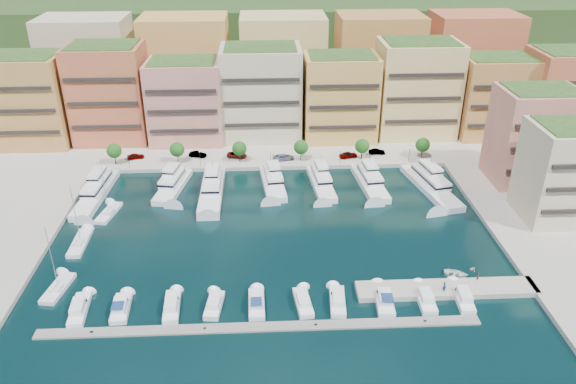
# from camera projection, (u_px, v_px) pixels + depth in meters

# --- Properties ---
(ground) EXTENTS (400.00, 400.00, 0.00)m
(ground) POSITION_uv_depth(u_px,v_px,m) (274.00, 231.00, 117.66)
(ground) COLOR black
(ground) RESTS_ON ground
(north_quay) EXTENTS (220.00, 64.00, 2.00)m
(north_quay) POSITION_uv_depth(u_px,v_px,m) (269.00, 126.00, 172.63)
(north_quay) COLOR #9E998E
(north_quay) RESTS_ON ground
(hillside) EXTENTS (240.00, 40.00, 58.00)m
(hillside) POSITION_uv_depth(u_px,v_px,m) (266.00, 82.00, 215.18)
(hillside) COLOR #253E19
(hillside) RESTS_ON ground
(south_pontoon) EXTENTS (72.00, 2.20, 0.35)m
(south_pontoon) POSITION_uv_depth(u_px,v_px,m) (260.00, 328.00, 90.94)
(south_pontoon) COLOR gray
(south_pontoon) RESTS_ON ground
(finger_pier) EXTENTS (32.00, 5.00, 2.00)m
(finger_pier) POSITION_uv_depth(u_px,v_px,m) (446.00, 291.00, 99.47)
(finger_pier) COLOR #9E998E
(finger_pier) RESTS_ON ground
(apartment_0) EXTENTS (22.00, 16.50, 24.80)m
(apartment_0) POSITION_uv_depth(u_px,v_px,m) (27.00, 100.00, 152.97)
(apartment_0) COLOR #B87943
(apartment_0) RESTS_ON north_quay
(apartment_1) EXTENTS (20.00, 16.50, 26.80)m
(apartment_1) POSITION_uv_depth(u_px,v_px,m) (110.00, 93.00, 155.24)
(apartment_1) COLOR #C55541
(apartment_1) RESTS_ON north_quay
(apartment_2) EXTENTS (20.00, 15.50, 22.80)m
(apartment_2) POSITION_uv_depth(u_px,v_px,m) (186.00, 101.00, 155.30)
(apartment_2) COLOR tan
(apartment_2) RESTS_ON north_quay
(apartment_3) EXTENTS (22.00, 16.50, 25.80)m
(apartment_3) POSITION_uv_depth(u_px,v_px,m) (261.00, 93.00, 157.30)
(apartment_3) COLOR beige
(apartment_3) RESTS_ON north_quay
(apartment_4) EXTENTS (20.00, 15.50, 23.80)m
(apartment_4) POSITION_uv_depth(u_px,v_px,m) (340.00, 97.00, 156.95)
(apartment_4) COLOR tan
(apartment_4) RESTS_ON north_quay
(apartment_5) EXTENTS (22.00, 16.50, 26.80)m
(apartment_5) POSITION_uv_depth(u_px,v_px,m) (416.00, 88.00, 158.99)
(apartment_5) COLOR #DCBD74
(apartment_5) RESTS_ON north_quay
(apartment_6) EXTENTS (20.00, 15.50, 22.80)m
(apartment_6) POSITION_uv_depth(u_px,v_px,m) (494.00, 96.00, 159.10)
(apartment_6) COLOR #B87943
(apartment_6) RESTS_ON north_quay
(apartment_7) EXTENTS (22.00, 16.50, 24.80)m
(apartment_7) POSITION_uv_depth(u_px,v_px,m) (567.00, 94.00, 157.74)
(apartment_7) COLOR #C55541
(apartment_7) RESTS_ON north_quay
(apartment_east_a) EXTENTS (18.00, 14.50, 22.80)m
(apartment_east_a) POSITION_uv_depth(u_px,v_px,m) (533.00, 136.00, 132.42)
(apartment_east_a) COLOR tan
(apartment_east_a) RESTS_ON east_quay
(apartment_east_b) EXTENTS (18.00, 14.50, 20.80)m
(apartment_east_b) POSITION_uv_depth(u_px,v_px,m) (570.00, 172.00, 116.92)
(apartment_east_b) COLOR beige
(apartment_east_b) RESTS_ON east_quay
(backblock_0) EXTENTS (26.00, 18.00, 30.00)m
(backblock_0) POSITION_uv_depth(u_px,v_px,m) (89.00, 67.00, 173.49)
(backblock_0) COLOR beige
(backblock_0) RESTS_ON north_quay
(backblock_1) EXTENTS (26.00, 18.00, 30.00)m
(backblock_1) POSITION_uv_depth(u_px,v_px,m) (187.00, 65.00, 174.80)
(backblock_1) COLOR tan
(backblock_1) RESTS_ON north_quay
(backblock_2) EXTENTS (26.00, 18.00, 30.00)m
(backblock_2) POSITION_uv_depth(u_px,v_px,m) (283.00, 64.00, 176.11)
(backblock_2) COLOR #DCBD74
(backblock_2) RESTS_ON north_quay
(backblock_3) EXTENTS (26.00, 18.00, 30.00)m
(backblock_3) POSITION_uv_depth(u_px,v_px,m) (378.00, 63.00, 177.42)
(backblock_3) COLOR #B87943
(backblock_3) RESTS_ON north_quay
(backblock_4) EXTENTS (26.00, 18.00, 30.00)m
(backblock_4) POSITION_uv_depth(u_px,v_px,m) (471.00, 62.00, 178.73)
(backblock_4) COLOR #C55541
(backblock_4) RESTS_ON north_quay
(tree_0) EXTENTS (3.80, 3.80, 5.65)m
(tree_0) POSITION_uv_depth(u_px,v_px,m) (114.00, 151.00, 143.43)
(tree_0) COLOR #473323
(tree_0) RESTS_ON north_quay
(tree_1) EXTENTS (3.80, 3.80, 5.65)m
(tree_1) POSITION_uv_depth(u_px,v_px,m) (177.00, 150.00, 144.13)
(tree_1) COLOR #473323
(tree_1) RESTS_ON north_quay
(tree_2) EXTENTS (3.80, 3.80, 5.65)m
(tree_2) POSITION_uv_depth(u_px,v_px,m) (239.00, 148.00, 144.83)
(tree_2) COLOR #473323
(tree_2) RESTS_ON north_quay
(tree_3) EXTENTS (3.80, 3.80, 5.65)m
(tree_3) POSITION_uv_depth(u_px,v_px,m) (301.00, 147.00, 145.52)
(tree_3) COLOR #473323
(tree_3) RESTS_ON north_quay
(tree_4) EXTENTS (3.80, 3.80, 5.65)m
(tree_4) POSITION_uv_depth(u_px,v_px,m) (362.00, 146.00, 146.22)
(tree_4) COLOR #473323
(tree_4) RESTS_ON north_quay
(tree_5) EXTENTS (3.80, 3.80, 5.65)m
(tree_5) POSITION_uv_depth(u_px,v_px,m) (423.00, 145.00, 146.92)
(tree_5) COLOR #473323
(tree_5) RESTS_ON north_quay
(lamppost_0) EXTENTS (0.30, 0.30, 4.20)m
(lamppost_0) POSITION_uv_depth(u_px,v_px,m) (128.00, 158.00, 141.99)
(lamppost_0) COLOR black
(lamppost_0) RESTS_ON north_quay
(lamppost_1) EXTENTS (0.30, 0.30, 4.20)m
(lamppost_1) POSITION_uv_depth(u_px,v_px,m) (200.00, 156.00, 142.77)
(lamppost_1) COLOR black
(lamppost_1) RESTS_ON north_quay
(lamppost_2) EXTENTS (0.30, 0.30, 4.20)m
(lamppost_2) POSITION_uv_depth(u_px,v_px,m) (271.00, 155.00, 143.56)
(lamppost_2) COLOR black
(lamppost_2) RESTS_ON north_quay
(lamppost_3) EXTENTS (0.30, 0.30, 4.20)m
(lamppost_3) POSITION_uv_depth(u_px,v_px,m) (340.00, 153.00, 144.34)
(lamppost_3) COLOR black
(lamppost_3) RESTS_ON north_quay
(lamppost_4) EXTENTS (0.30, 0.30, 4.20)m
(lamppost_4) POSITION_uv_depth(u_px,v_px,m) (409.00, 152.00, 145.13)
(lamppost_4) COLOR black
(lamppost_4) RESTS_ON north_quay
(yacht_0) EXTENTS (6.05, 23.77, 7.30)m
(yacht_0) POSITION_uv_depth(u_px,v_px,m) (97.00, 191.00, 131.47)
(yacht_0) COLOR white
(yacht_0) RESTS_ON ground
(yacht_1) EXTENTS (7.74, 18.23, 7.30)m
(yacht_1) POSITION_uv_depth(u_px,v_px,m) (173.00, 184.00, 134.62)
(yacht_1) COLOR white
(yacht_1) RESTS_ON ground
(yacht_2) EXTENTS (5.11, 23.00, 7.30)m
(yacht_2) POSITION_uv_depth(u_px,v_px,m) (212.00, 188.00, 132.87)
(yacht_2) COLOR white
(yacht_2) RESTS_ON ground
(yacht_3) EXTENTS (6.32, 17.53, 7.30)m
(yacht_3) POSITION_uv_depth(u_px,v_px,m) (273.00, 181.00, 135.87)
(yacht_3) COLOR white
(yacht_3) RESTS_ON ground
(yacht_4) EXTENTS (5.94, 18.57, 7.30)m
(yacht_4) POSITION_uv_depth(u_px,v_px,m) (321.00, 182.00, 135.94)
(yacht_4) COLOR white
(yacht_4) RESTS_ON ground
(yacht_5) EXTENTS (6.65, 19.27, 7.30)m
(yacht_5) POSITION_uv_depth(u_px,v_px,m) (370.00, 181.00, 136.19)
(yacht_5) COLOR white
(yacht_5) RESTS_ON ground
(yacht_6) EXTENTS (9.68, 24.49, 7.30)m
(yacht_6) POSITION_uv_depth(u_px,v_px,m) (430.00, 184.00, 134.74)
(yacht_6) COLOR white
(yacht_6) RESTS_ON ground
(cruiser_0) EXTENTS (3.27, 8.77, 2.55)m
(cruiser_0) POSITION_uv_depth(u_px,v_px,m) (79.00, 310.00, 94.15)
(cruiser_0) COLOR white
(cruiser_0) RESTS_ON ground
(cruiser_1) EXTENTS (3.22, 7.66, 2.66)m
(cruiser_1) POSITION_uv_depth(u_px,v_px,m) (121.00, 308.00, 94.44)
(cruiser_1) COLOR white
(cruiser_1) RESTS_ON ground
(cruiser_2) EXTENTS (3.02, 8.38, 2.55)m
(cruiser_2) POSITION_uv_depth(u_px,v_px,m) (172.00, 307.00, 94.83)
(cruiser_2) COLOR white
(cruiser_2) RESTS_ON ground
(cruiser_3) EXTENTS (3.31, 7.28, 2.55)m
(cruiser_3) POSITION_uv_depth(u_px,v_px,m) (214.00, 305.00, 95.15)
(cruiser_3) COLOR white
(cruiser_3) RESTS_ON ground
(cruiser_4) EXTENTS (2.81, 7.84, 2.66)m
(cruiser_4) POSITION_uv_depth(u_px,v_px,m) (257.00, 304.00, 95.43)
(cruiser_4) COLOR white
(cruiser_4) RESTS_ON ground
(cruiser_5) EXTENTS (3.31, 7.82, 2.55)m
(cruiser_5) POSITION_uv_depth(u_px,v_px,m) (303.00, 303.00, 95.81)
(cruiser_5) COLOR white
(cruiser_5) RESTS_ON ground
(cruiser_6) EXTENTS (3.18, 8.09, 2.55)m
(cruiser_6) POSITION_uv_depth(u_px,v_px,m) (338.00, 302.00, 96.06)
(cruiser_6) COLOR white
(cruiser_6) RESTS_ON ground
(cruiser_7) EXTENTS (3.48, 8.57, 2.66)m
(cruiser_7) POSITION_uv_depth(u_px,v_px,m) (384.00, 300.00, 96.38)
(cruiser_7) COLOR white
(cruiser_7) RESTS_ON ground
(cruiser_8) EXTENTS (2.83, 7.99, 2.55)m
(cruiser_8) POSITION_uv_depth(u_px,v_px,m) (425.00, 299.00, 96.73)
(cruiser_8) COLOR white
(cruiser_8) RESTS_ON ground
(cruiser_9) EXTENTS (3.11, 8.45, 2.55)m
(cruiser_9) POSITION_uv_depth(u_px,v_px,m) (463.00, 298.00, 97.01)
(cruiser_9) COLOR white
(cruiser_9) RESTS_ON ground
(sailboat_0) EXTENTS (4.24, 9.07, 13.20)m
(sailboat_0) POSITION_uv_depth(u_px,v_px,m) (58.00, 289.00, 99.57)
(sailboat_0) COLOR white
(sailboat_0) RESTS_ON ground
(sailboat_1) EXTENTS (2.88, 10.22, 13.20)m
(sailboat_1) POSITION_uv_depth(u_px,v_px,m) (80.00, 244.00, 112.79)
(sailboat_1) COLOR white
(sailboat_1) RESTS_ON ground
(sailboat_2) EXTENTS (4.50, 9.46, 13.20)m
(sailboat_2) POSITION_uv_depth(u_px,v_px,m) (109.00, 213.00, 123.66)
(sailboat_2) COLOR white
(sailboat_2) RESTS_ON ground
(tender_3) EXTENTS (1.74, 1.65, 0.72)m
(tender_3) POSITION_uv_depth(u_px,v_px,m) (472.00, 269.00, 104.98)
(tender_3) COLOR beige
(tender_3) RESTS_ON ground
(tender_2) EXTENTS (5.16, 4.39, 0.91)m
(tender_2) POSITION_uv_depth(u_px,v_px,m) (456.00, 274.00, 103.45)
(tender_2) COLOR white
(tender_2) RESTS_ON ground
(car_0) EXTENTS (4.69, 2.87, 1.49)m
(car_0) POSITION_uv_depth(u_px,v_px,m) (136.00, 156.00, 147.89)
(car_0) COLOR gray
(car_0) RESTS_ON north_quay
(car_1) EXTENTS (4.83, 2.61, 1.51)m
(car_1) POSITION_uv_depth(u_px,v_px,m) (198.00, 154.00, 148.92)
(car_1) COLOR gray
(car_1) RESTS_ON north_quay
(car_2) EXTENTS (5.61, 3.35, 1.46)m
(car_2) POSITION_uv_depth(u_px,v_px,m) (237.00, 155.00, 148.69)
(car_2) COLOR gray
(car_2) RESTS_ON north_quay
(car_3) EXTENTS (5.97, 3.43, 1.63)m
(car_3) POSITION_uv_depth(u_px,v_px,m) (283.00, 157.00, 147.15)
(car_3) COLOR gray
(car_3) RESTS_ON north_quay
(car_4) EXTENTS (5.18, 3.19, 1.65)m
(car_4) POSITION_uv_depth(u_px,v_px,m) (348.00, 155.00, 148.49)
(car_4) COLOR gray
(car_4) RESTS_ON north_quay
(car_5) EXTENTS (4.36, 1.65, 1.42)m
(car_5) POSITION_uv_depth(u_px,v_px,m) (377.00, 152.00, 150.61)
(car_5) COLOR gray
(car_5) RESTS_ON north_quay
(person_0) EXTENTS (0.66, 0.82, 1.96)m
(person_0) POSITION_uv_depth(u_px,v_px,m) (444.00, 286.00, 97.50)
(person_0) COLOR #262E4D
(person_0) RESTS_ON finger_pier
(person_1) EXTENTS (0.94, 0.91, 1.52)m
(person_1) POSITION_uv_depth(u_px,v_px,m) (477.00, 276.00, 100.52)
(person_1) COLOR #4F3D2F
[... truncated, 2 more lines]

